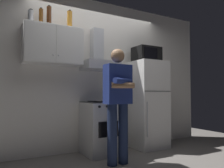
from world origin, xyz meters
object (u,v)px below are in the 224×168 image
at_px(upper_cabinet, 53,46).
at_px(bottle_rum_dark, 49,16).
at_px(person_standing, 118,100).
at_px(bottle_liquor_amber, 70,20).
at_px(bottle_canister_steel, 31,17).
at_px(range_hood, 99,59).
at_px(refrigerator, 147,104).
at_px(stove_oven, 102,128).
at_px(microwave, 147,55).
at_px(bottle_beer_brown, 41,17).

bearing_deg(upper_cabinet, bottle_rum_dark, -165.83).
height_order(person_standing, bottle_rum_dark, bottle_rum_dark).
distance_m(bottle_liquor_amber, bottle_rum_dark, 0.33).
bearing_deg(bottle_canister_steel, upper_cabinet, -6.21).
height_order(bottle_liquor_amber, bottle_rum_dark, bottle_rum_dark).
distance_m(upper_cabinet, range_hood, 0.81).
height_order(refrigerator, bottle_canister_steel, bottle_canister_steel).
bearing_deg(stove_oven, bottle_rum_dark, 172.98).
relative_size(upper_cabinet, bottle_liquor_amber, 2.96).
xyz_separation_m(microwave, bottle_canister_steel, (-2.08, 0.14, 0.42)).
distance_m(range_hood, person_standing, 1.01).
height_order(stove_oven, bottle_rum_dark, bottle_rum_dark).
bearing_deg(bottle_canister_steel, bottle_beer_brown, -11.29).
distance_m(stove_oven, range_hood, 1.17).
relative_size(range_hood, bottle_beer_brown, 2.79).
bearing_deg(range_hood, bottle_rum_dark, -178.73).
xyz_separation_m(range_hood, refrigerator, (0.95, -0.13, -0.80)).
height_order(bottle_canister_steel, bottle_rum_dark, bottle_rum_dark).
height_order(bottle_beer_brown, bottle_rum_dark, bottle_rum_dark).
xyz_separation_m(refrigerator, bottle_canister_steel, (-2.08, 0.16, 1.36)).
relative_size(microwave, bottle_canister_steel, 2.09).
distance_m(refrigerator, bottle_beer_brown, 2.38).
relative_size(person_standing, bottle_liquor_amber, 5.39).
relative_size(refrigerator, bottle_rum_dark, 5.02).
bearing_deg(microwave, person_standing, -148.00).
height_order(upper_cabinet, range_hood, range_hood).
xyz_separation_m(microwave, bottle_beer_brown, (-1.94, 0.11, 0.44)).
height_order(bottle_canister_steel, bottle_beer_brown, bottle_beer_brown).
bearing_deg(range_hood, upper_cabinet, -179.91).
height_order(stove_oven, bottle_liquor_amber, bottle_liquor_amber).
xyz_separation_m(range_hood, bottle_canister_steel, (-1.13, 0.03, 0.56)).
distance_m(upper_cabinet, bottle_beer_brown, 0.47).
height_order(person_standing, bottle_canister_steel, bottle_canister_steel).
relative_size(range_hood, bottle_canister_steel, 3.27).
bearing_deg(bottle_liquor_amber, person_standing, -55.32).
xyz_separation_m(range_hood, bottle_rum_dark, (-0.87, -0.02, 0.61)).
bearing_deg(bottle_rum_dark, upper_cabinet, 14.17).
distance_m(refrigerator, microwave, 0.94).
bearing_deg(bottle_canister_steel, stove_oven, -8.12).
distance_m(microwave, person_standing, 1.45).
bearing_deg(bottle_rum_dark, bottle_beer_brown, 167.59).
relative_size(stove_oven, microwave, 1.82).
xyz_separation_m(upper_cabinet, bottle_beer_brown, (-0.19, 0.01, 0.43)).
distance_m(upper_cabinet, stove_oven, 1.55).
height_order(upper_cabinet, stove_oven, upper_cabinet).
bearing_deg(bottle_canister_steel, refrigerator, -4.41).
xyz_separation_m(person_standing, bottle_beer_brown, (-0.94, 0.74, 1.28)).
xyz_separation_m(refrigerator, bottle_beer_brown, (-1.94, 0.13, 1.38)).
bearing_deg(bottle_liquor_amber, range_hood, 2.32).
bearing_deg(bottle_canister_steel, range_hood, -1.76).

